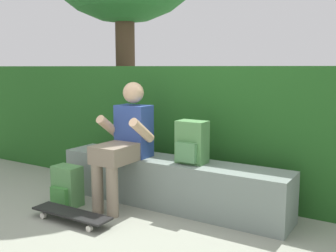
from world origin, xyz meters
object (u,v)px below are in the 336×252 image
(bench_main, at_px, (169,183))
(backpack_on_ground, at_px, (67,187))
(skateboard_near_person, at_px, (71,214))
(person_skater, at_px, (125,140))
(backpack_on_bench, at_px, (192,143))

(bench_main, distance_m, backpack_on_ground, 1.02)
(skateboard_near_person, relative_size, backpack_on_ground, 2.00)
(bench_main, height_order, skateboard_near_person, bench_main)
(skateboard_near_person, bearing_deg, person_skater, 76.80)
(bench_main, relative_size, backpack_on_ground, 6.01)
(backpack_on_bench, bearing_deg, skateboard_near_person, -133.81)
(bench_main, height_order, backpack_on_bench, backpack_on_bench)
(skateboard_near_person, bearing_deg, backpack_on_ground, 140.46)
(skateboard_near_person, bearing_deg, backpack_on_bench, 46.19)
(backpack_on_ground, bearing_deg, bench_main, 31.25)
(person_skater, xyz_separation_m, backpack_on_ground, (-0.49, -0.32, -0.47))
(bench_main, xyz_separation_m, person_skater, (-0.38, -0.21, 0.43))
(person_skater, distance_m, backpack_on_ground, 0.75)
(skateboard_near_person, height_order, backpack_on_bench, backpack_on_bench)
(skateboard_near_person, distance_m, backpack_on_ground, 0.47)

